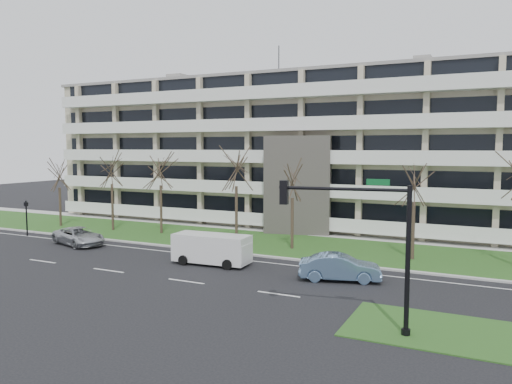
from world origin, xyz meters
The scene contains 18 objects.
ground centered at (0.00, 0.00, 0.00)m, with size 160.00×160.00×0.00m, color black.
grass_verge centered at (0.00, 13.00, 0.03)m, with size 90.00×10.00×0.06m, color #254E1A.
curb centered at (0.00, 8.00, 0.06)m, with size 90.00×0.35×0.12m, color #B2B2AD.
sidewalk centered at (0.00, 18.50, 0.04)m, with size 90.00×2.00×0.08m, color #B2B2AD.
grass_median centered at (14.00, -2.00, 0.03)m, with size 7.00×5.00×0.06m, color #254E1A.
lane_edge_line centered at (0.00, 6.50, 0.01)m, with size 90.00×0.12×0.01m, color white.
apartment_building centered at (-0.01, 25.32, 7.61)m, with size 60.50×15.10×18.75m.
silver_pickup centered at (-14.14, 5.50, 0.72)m, with size 2.39×5.17×1.44m, color #B1B4B9.
blue_sedan centered at (8.19, 4.20, 0.80)m, with size 1.69×4.84×1.60m, color #6C91BC.
white_van centered at (-0.80, 4.43, 1.23)m, with size 5.39×2.40×2.05m.
traffic_signal centered at (11.37, -3.47, 4.30)m, with size 5.69×1.19×6.65m.
pedestrian_signal centered at (-21.38, 6.50, 2.05)m, with size 0.36×0.32×3.22m.
tree_0 centered at (-23.05, 11.88, 5.44)m, with size 3.50×3.50×7.00m.
tree_1 centered at (-16.54, 12.22, 6.20)m, with size 3.99×3.99×7.97m.
tree_2 centered at (-11.27, 12.78, 6.22)m, with size 4.00×4.00×8.00m.
tree_3 centered at (-2.77, 11.59, 6.63)m, with size 4.26×4.26×8.52m.
tree_4 centered at (2.19, 11.53, 5.60)m, with size 3.60×3.60×7.21m.
tree_5 centered at (11.27, 11.76, 5.75)m, with size 3.70×3.70×7.40m.
Camera 1 is at (16.43, -24.38, 7.99)m, focal length 35.00 mm.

